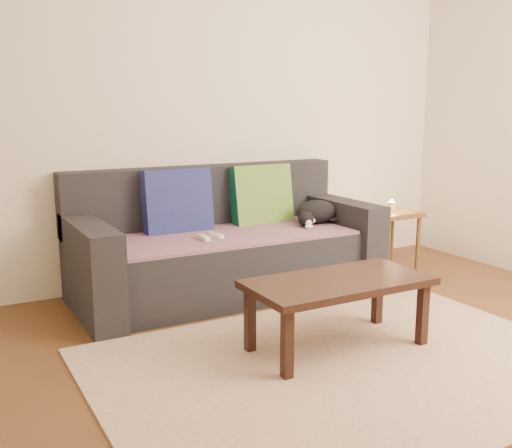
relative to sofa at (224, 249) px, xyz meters
name	(u,v)px	position (x,y,z in m)	size (l,w,h in m)	color
ground	(366,377)	(0.00, -1.57, -0.31)	(4.50, 4.50, 0.00)	brown
back_wall	(197,106)	(0.00, 0.43, 0.99)	(4.50, 0.04, 2.60)	beige
sofa	(224,249)	(0.00, 0.00, 0.00)	(2.10, 0.94, 0.87)	#232328
throw_blanket	(230,235)	(0.00, -0.09, 0.12)	(1.66, 0.74, 0.02)	#482A50
cushion_navy	(178,204)	(-0.28, 0.17, 0.32)	(0.48, 0.12, 0.48)	#111149
cushion_green	(261,197)	(0.39, 0.17, 0.32)	(0.47, 0.12, 0.47)	#0B4835
cat	(316,212)	(0.72, -0.08, 0.21)	(0.40, 0.29, 0.17)	black
wii_remote_a	(215,235)	(-0.14, -0.16, 0.15)	(0.15, 0.04, 0.03)	white
wii_remote_b	(204,238)	(-0.24, -0.19, 0.15)	(0.15, 0.04, 0.03)	white
side_table	(391,221)	(1.42, -0.11, 0.09)	(0.39, 0.39, 0.48)	brown
candle	(391,206)	(1.42, -0.11, 0.21)	(0.06, 0.06, 0.09)	beige
rug	(347,365)	(0.00, -1.42, -0.30)	(2.50, 1.80, 0.01)	tan
coffee_table	(338,288)	(0.09, -1.22, 0.04)	(0.99, 0.49, 0.40)	black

